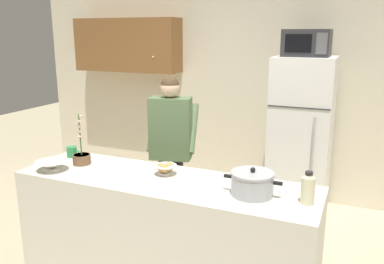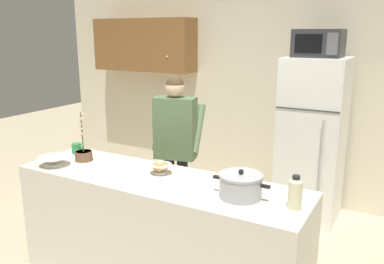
# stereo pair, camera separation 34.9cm
# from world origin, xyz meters

# --- Properties ---
(back_wall_unit) EXTENTS (6.00, 0.48, 2.60)m
(back_wall_unit) POSITION_xyz_m (-0.25, 2.26, 1.39)
(back_wall_unit) COLOR beige
(back_wall_unit) RESTS_ON ground
(kitchen_island) EXTENTS (2.37, 0.68, 0.92)m
(kitchen_island) POSITION_xyz_m (0.00, 0.00, 0.46)
(kitchen_island) COLOR silver
(kitchen_island) RESTS_ON ground
(refrigerator) EXTENTS (0.64, 0.68, 1.77)m
(refrigerator) POSITION_xyz_m (0.76, 1.85, 0.89)
(refrigerator) COLOR white
(refrigerator) RESTS_ON ground
(microwave) EXTENTS (0.48, 0.37, 0.28)m
(microwave) POSITION_xyz_m (0.76, 1.83, 1.91)
(microwave) COLOR #2D2D30
(microwave) RESTS_ON refrigerator
(person_near_pot) EXTENTS (0.56, 0.50, 1.61)m
(person_near_pot) POSITION_xyz_m (-0.38, 0.89, 1.00)
(person_near_pot) COLOR black
(person_near_pot) RESTS_ON ground
(cooking_pot) EXTENTS (0.41, 0.30, 0.20)m
(cooking_pot) POSITION_xyz_m (0.70, -0.03, 1.00)
(cooking_pot) COLOR #ADAFB5
(cooking_pot) RESTS_ON kitchen_island
(coffee_mug) EXTENTS (0.13, 0.09, 0.10)m
(coffee_mug) POSITION_xyz_m (-1.03, 0.18, 0.97)
(coffee_mug) COLOR #2D8C4C
(coffee_mug) RESTS_ON kitchen_island
(bread_bowl) EXTENTS (0.18, 0.18, 0.10)m
(bread_bowl) POSITION_xyz_m (-0.03, 0.09, 0.97)
(bread_bowl) COLOR white
(bread_bowl) RESTS_ON kitchen_island
(empty_bowl) EXTENTS (0.26, 0.26, 0.08)m
(empty_bowl) POSITION_xyz_m (-0.93, -0.19, 0.97)
(empty_bowl) COLOR white
(empty_bowl) RESTS_ON kitchen_island
(bottle_near_edge) EXTENTS (0.09, 0.09, 0.22)m
(bottle_near_edge) POSITION_xyz_m (1.08, -0.02, 1.03)
(bottle_near_edge) COLOR beige
(bottle_near_edge) RESTS_ON kitchen_island
(potted_orchid) EXTENTS (0.15, 0.15, 0.44)m
(potted_orchid) POSITION_xyz_m (-0.81, 0.05, 0.99)
(potted_orchid) COLOR brown
(potted_orchid) RESTS_ON kitchen_island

